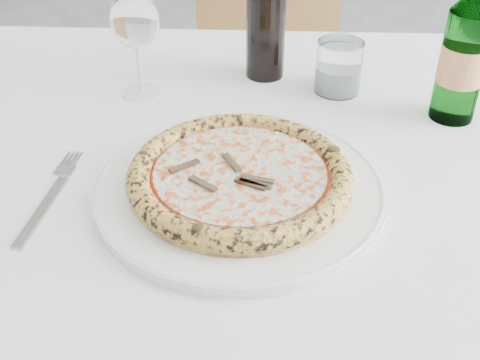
{
  "coord_description": "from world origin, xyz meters",
  "views": [
    {
      "loc": [
        -0.14,
        -0.68,
        1.2
      ],
      "look_at": [
        -0.19,
        -0.09,
        0.78
      ],
      "focal_mm": 45.0,
      "sensor_mm": 36.0,
      "label": 1
    }
  ],
  "objects_px": {
    "pizza": "(240,176)",
    "tumbler": "(338,70)",
    "dining_table": "(246,200)",
    "wine_glass": "(135,23)",
    "chair_far": "(270,61)",
    "wine_bottle": "(266,11)",
    "plate": "(240,187)",
    "beer_bottle": "(464,54)"
  },
  "relations": [
    {
      "from": "pizza",
      "to": "tumbler",
      "type": "bearing_deg",
      "value": 65.56
    },
    {
      "from": "dining_table",
      "to": "wine_glass",
      "type": "bearing_deg",
      "value": 139.38
    },
    {
      "from": "dining_table",
      "to": "chair_far",
      "type": "relative_size",
      "value": 1.62
    },
    {
      "from": "wine_bottle",
      "to": "plate",
      "type": "bearing_deg",
      "value": -92.28
    },
    {
      "from": "dining_table",
      "to": "tumbler",
      "type": "distance_m",
      "value": 0.26
    },
    {
      "from": "chair_far",
      "to": "wine_bottle",
      "type": "xyz_separation_m",
      "value": [
        0.01,
        -0.56,
        0.33
      ]
    },
    {
      "from": "pizza",
      "to": "chair_far",
      "type": "bearing_deg",
      "value": 89.72
    },
    {
      "from": "wine_bottle",
      "to": "tumbler",
      "type": "bearing_deg",
      "value": -22.05
    },
    {
      "from": "plate",
      "to": "tumbler",
      "type": "bearing_deg",
      "value": 65.56
    },
    {
      "from": "pizza",
      "to": "beer_bottle",
      "type": "relative_size",
      "value": 1.09
    },
    {
      "from": "beer_bottle",
      "to": "wine_bottle",
      "type": "bearing_deg",
      "value": 157.09
    },
    {
      "from": "dining_table",
      "to": "pizza",
      "type": "distance_m",
      "value": 0.15
    },
    {
      "from": "pizza",
      "to": "beer_bottle",
      "type": "height_order",
      "value": "beer_bottle"
    },
    {
      "from": "plate",
      "to": "wine_glass",
      "type": "xyz_separation_m",
      "value": [
        -0.18,
        0.25,
        0.11
      ]
    },
    {
      "from": "dining_table",
      "to": "wine_glass",
      "type": "height_order",
      "value": "wine_glass"
    },
    {
      "from": "plate",
      "to": "wine_bottle",
      "type": "relative_size",
      "value": 1.38
    },
    {
      "from": "chair_far",
      "to": "wine_bottle",
      "type": "bearing_deg",
      "value": -89.07
    },
    {
      "from": "pizza",
      "to": "wine_bottle",
      "type": "relative_size",
      "value": 1.06
    },
    {
      "from": "pizza",
      "to": "wine_glass",
      "type": "relative_size",
      "value": 1.67
    },
    {
      "from": "dining_table",
      "to": "tumbler",
      "type": "relative_size",
      "value": 18.42
    },
    {
      "from": "wine_glass",
      "to": "beer_bottle",
      "type": "distance_m",
      "value": 0.48
    },
    {
      "from": "wine_bottle",
      "to": "chair_far",
      "type": "bearing_deg",
      "value": 90.93
    },
    {
      "from": "beer_bottle",
      "to": "tumbler",
      "type": "bearing_deg",
      "value": 156.48
    },
    {
      "from": "wine_glass",
      "to": "tumbler",
      "type": "xyz_separation_m",
      "value": [
        0.31,
        0.04,
        -0.08
      ]
    },
    {
      "from": "chair_far",
      "to": "pizza",
      "type": "xyz_separation_m",
      "value": [
        -0.0,
        -0.89,
        0.25
      ]
    },
    {
      "from": "wine_glass",
      "to": "beer_bottle",
      "type": "bearing_deg",
      "value": -4.2
    },
    {
      "from": "tumbler",
      "to": "beer_bottle",
      "type": "bearing_deg",
      "value": -23.52
    },
    {
      "from": "wine_bottle",
      "to": "beer_bottle",
      "type": "bearing_deg",
      "value": -22.91
    },
    {
      "from": "dining_table",
      "to": "tumbler",
      "type": "bearing_deg",
      "value": 55.24
    },
    {
      "from": "plate",
      "to": "beer_bottle",
      "type": "relative_size",
      "value": 1.42
    },
    {
      "from": "chair_far",
      "to": "tumbler",
      "type": "bearing_deg",
      "value": -78.12
    },
    {
      "from": "pizza",
      "to": "wine_bottle",
      "type": "bearing_deg",
      "value": 87.72
    },
    {
      "from": "dining_table",
      "to": "beer_bottle",
      "type": "bearing_deg",
      "value": 21.6
    },
    {
      "from": "tumbler",
      "to": "wine_glass",
      "type": "bearing_deg",
      "value": -173.16
    },
    {
      "from": "chair_far",
      "to": "pizza",
      "type": "distance_m",
      "value": 0.93
    },
    {
      "from": "chair_far",
      "to": "dining_table",
      "type": "bearing_deg",
      "value": -90.32
    },
    {
      "from": "plate",
      "to": "wine_glass",
      "type": "bearing_deg",
      "value": 125.15
    },
    {
      "from": "dining_table",
      "to": "pizza",
      "type": "relative_size",
      "value": 5.53
    },
    {
      "from": "wine_glass",
      "to": "beer_bottle",
      "type": "height_order",
      "value": "beer_bottle"
    },
    {
      "from": "plate",
      "to": "tumbler",
      "type": "distance_m",
      "value": 0.32
    },
    {
      "from": "wine_glass",
      "to": "pizza",
      "type": "bearing_deg",
      "value": -54.85
    },
    {
      "from": "wine_bottle",
      "to": "pizza",
      "type": "bearing_deg",
      "value": -92.28
    }
  ]
}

